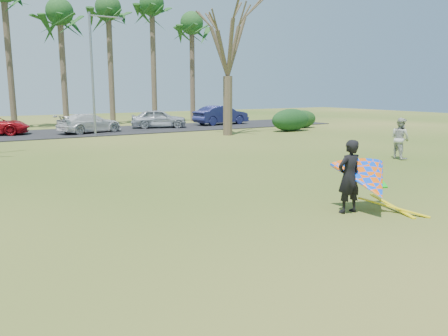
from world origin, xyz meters
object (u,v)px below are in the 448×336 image
streetlight (94,68)px  car_4 (159,118)px  car_5 (221,115)px  kite_flyer (366,180)px  car_3 (90,123)px  bare_tree_right (228,36)px  pedestrian_a (400,139)px

streetlight → car_4: streetlight is taller
car_5 → kite_flyer: (-11.09, -25.72, -0.02)m
car_3 → kite_flyer: 24.28m
bare_tree_right → streetlight: (-7.84, 4.00, -2.10)m
car_4 → pedestrian_a: bearing=-153.9°
car_5 → streetlight: bearing=100.1°
kite_flyer → pedestrian_a: bearing=32.4°
pedestrian_a → car_3: bearing=32.6°
bare_tree_right → car_5: (4.00, 7.57, -5.68)m
streetlight → pedestrian_a: bearing=-62.0°
streetlight → pedestrian_a: 19.49m
kite_flyer → bare_tree_right: bearing=68.7°
bare_tree_right → kite_flyer: bearing=-111.3°
car_4 → pedestrian_a: 20.47m
car_3 → kite_flyer: (0.72, -24.27, 0.12)m
car_3 → car_5: (11.81, 1.44, 0.15)m
pedestrian_a → kite_flyer: (-8.25, -5.23, -0.07)m
streetlight → kite_flyer: (0.75, -22.15, -3.60)m
car_3 → pedestrian_a: size_ratio=2.51×
pedestrian_a → kite_flyer: kite_flyer is taller
kite_flyer → car_3: bearing=91.7°
car_4 → car_5: size_ratio=0.88×
bare_tree_right → pedestrian_a: 14.14m
car_5 → pedestrian_a: 20.68m
pedestrian_a → bare_tree_right: bearing=12.5°
bare_tree_right → pedestrian_a: bare_tree_right is taller
bare_tree_right → car_3: bare_tree_right is taller
streetlight → pedestrian_a: (9.00, -16.92, -3.54)m
streetlight → kite_flyer: size_ratio=3.35×
streetlight → car_4: bearing=29.6°
car_3 → bare_tree_right: bearing=-146.1°
car_4 → car_5: car_5 is taller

